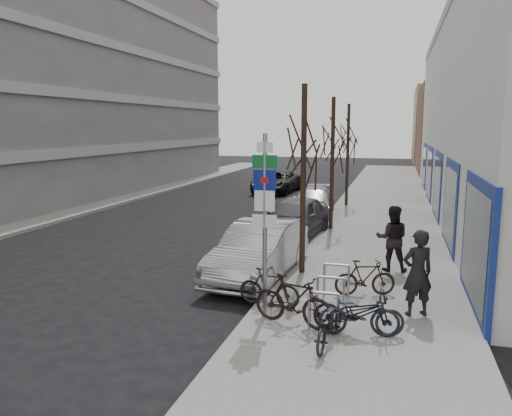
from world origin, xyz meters
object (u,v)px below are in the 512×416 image
Objects in this scene: meter_mid at (314,216)px; tree_far at (348,131)px; lane_car at (276,182)px; parked_car_front at (259,251)px; pedestrian_far at (392,238)px; bike_far_curb at (361,311)px; bike_rack at (331,290)px; tree_mid at (333,132)px; bike_near_left at (329,320)px; highway_sign_pole at (265,214)px; meter_back at (332,197)px; bike_far_inner at (365,277)px; parked_car_mid at (295,218)px; parked_car_back at (313,202)px; bike_mid_inner at (269,287)px; meter_front at (283,249)px; bike_mid_curb at (356,308)px; pedestrian_near at (418,273)px; tree_near at (304,135)px; bike_near_right at (293,300)px.

tree_far is at bearing 86.78° from meter_mid.
lane_car is (-5.08, 5.06, -3.40)m from tree_far.
parked_car_front is 3.91m from pedestrian_far.
bike_rack is at bearing 23.30° from bike_far_curb.
bike_near_left is at bearing -82.91° from tree_mid.
highway_sign_pole reaches higher than meter_back.
pedestrian_far is (0.61, 2.46, 0.51)m from bike_far_inner.
parked_car_mid is at bearing 96.68° from highway_sign_pole.
tree_far is at bearing 89.31° from highway_sign_pole.
bike_mid_inner is at bearing -89.79° from parked_car_back.
meter_front is 10.54m from parked_car_back.
bike_mid_inner is at bearing -77.18° from parked_car_mid.
lane_car is at bearing 110.61° from parked_car_back.
bike_mid_curb is at bearing 45.41° from bike_far_curb.
tree_far is 16.17m from pedestrian_near.
bike_near_left is 23.65m from lane_car.
parked_car_back is (-0.85, -0.49, -0.22)m from meter_back.
meter_mid is 9.28m from bike_mid_curb.
pedestrian_near reaches higher than lane_car.
highway_sign_pole is 2.36m from bike_rack.
lane_car is (-4.63, 13.06, -0.21)m from meter_mid.
tree_far is at bearing 90.00° from tree_mid.
meter_front is 2.59m from bike_far_inner.
tree_mid is 6.83m from pedestrian_far.
pedestrian_far is (3.79, -9.12, 0.44)m from parked_car_back.
tree_near is 5.95m from meter_mid.
meter_mid is at bearing 15.47° from bike_mid_curb.
tree_far is 18.07m from bike_near_left.
parked_car_front is (-1.20, -0.38, -3.31)m from tree_near.
bike_near_left is (1.39, -17.69, -3.45)m from tree_far.
bike_far_curb is at bearing -123.35° from bike_mid_curb.
pedestrian_far is (-0.58, 3.48, -0.00)m from pedestrian_near.
parked_car_back is at bearing -113.49° from tree_far.
meter_mid is at bearing 101.80° from bike_rack.
lane_car is at bearing 106.67° from bike_rack.
tree_mid is 3.80m from parked_car_mid.
lane_car reaches higher than bike_near_right.
meter_back is at bearing 10.12° from bike_mid_curb.
meter_mid is (-0.45, 5.00, -3.19)m from tree_near.
bike_near_right is 5.20m from pedestrian_far.
tree_mid reaches higher than bike_near_left.
parked_car_mid is at bearing -97.81° from meter_back.
pedestrian_far is at bearing 71.14° from bike_rack.
bike_rack is at bearing 68.48° from pedestrian_far.
pedestrian_near reaches higher than bike_mid_curb.
meter_back reaches higher than bike_far_curb.
bike_far_inner is at bearing 42.88° from highway_sign_pole.
bike_mid_inner is at bearing -19.93° from pedestrian_near.
tree_near is at bearing -90.00° from tree_mid.
bike_mid_curb is at bearing -77.92° from bike_near_right.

